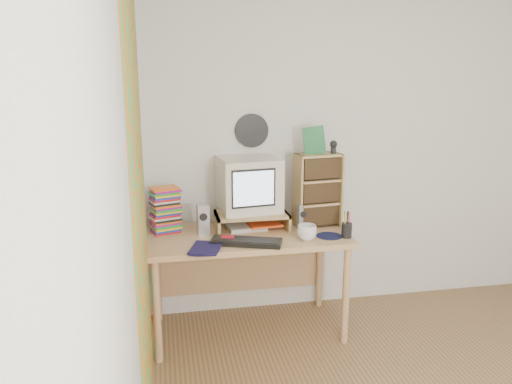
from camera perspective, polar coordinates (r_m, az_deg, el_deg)
name	(u,v)px	position (r m, az deg, el deg)	size (l,w,h in m)	color
back_wall	(367,151)	(4.04, 12.61, 4.63)	(3.50, 3.50, 0.00)	white
left_wall	(125,232)	(2.01, -14.76, -4.42)	(3.50, 3.50, 0.00)	white
curtain	(141,221)	(2.49, -13.03, -3.21)	(2.20, 2.20, 0.00)	orange
wall_disc	(252,131)	(3.72, -0.48, 7.02)	(0.25, 0.25, 0.02)	black
desk	(246,248)	(3.62, -1.20, -6.46)	(1.40, 0.70, 0.75)	tan
monitor_riser	(251,216)	(3.59, -0.53, -2.78)	(0.52, 0.30, 0.12)	tan
crt_monitor	(250,185)	(3.58, -0.73, 0.80)	(0.41, 0.41, 0.39)	silver
speaker_left	(203,220)	(3.48, -6.09, -3.16)	(0.08, 0.08, 0.21)	#A5A5A9
speaker_right	(302,217)	(3.61, 5.26, -2.81)	(0.07, 0.07, 0.18)	#A5A5A9
keyboard	(246,242)	(3.30, -1.12, -5.72)	(0.46, 0.15, 0.03)	black
dvd_stack	(166,214)	(3.56, -10.28, -2.48)	(0.19, 0.13, 0.27)	brown
cd_rack	(318,190)	(3.65, 7.07, 0.22)	(0.32, 0.17, 0.53)	tan
mug	(307,232)	(3.38, 5.84, -4.62)	(0.13, 0.13, 0.10)	white
diary	(192,246)	(3.23, -7.37, -6.15)	(0.22, 0.17, 0.04)	#14103D
mousepad	(329,236)	(3.49, 8.36, -5.00)	(0.18, 0.18, 0.00)	#111738
pen_cup	(347,227)	(3.47, 10.33, -4.00)	(0.07, 0.07, 0.14)	black
papers	(253,226)	(3.62, -0.35, -3.90)	(0.27, 0.20, 0.04)	beige
red_box	(228,239)	(3.34, -3.25, -5.40)	(0.08, 0.05, 0.04)	red
game_box	(314,140)	(3.58, 6.65, 5.88)	(0.15, 0.03, 0.19)	#1C6233
webcam	(333,147)	(3.62, 8.83, 5.11)	(0.06, 0.06, 0.09)	black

